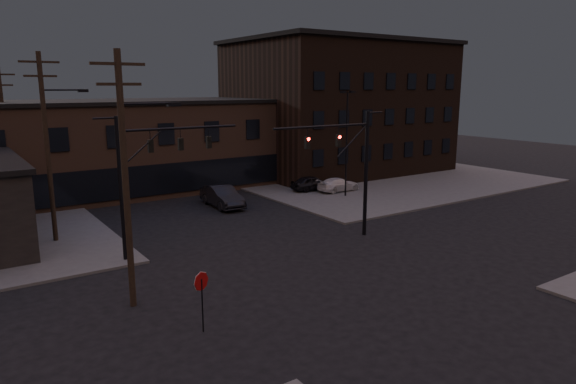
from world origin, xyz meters
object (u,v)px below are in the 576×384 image
at_px(parked_car_lot_b, 338,185).
at_px(car_crossing, 222,196).
at_px(traffic_signal_near, 353,161).
at_px(stop_sign, 202,288).
at_px(traffic_signal_far, 144,170).
at_px(parked_car_lot_a, 312,183).

xyz_separation_m(parked_car_lot_b, car_crossing, (-11.29, 0.96, 0.10)).
xyz_separation_m(traffic_signal_near, stop_sign, (-13.36, -6.49, -3.09)).
height_order(traffic_signal_far, stop_sign, traffic_signal_far).
xyz_separation_m(stop_sign, car_crossing, (10.46, 18.81, -0.99)).
xyz_separation_m(traffic_signal_near, parked_car_lot_b, (8.39, 11.36, -4.18)).
relative_size(traffic_signal_near, car_crossing, 1.54).
bearing_deg(car_crossing, parked_car_lot_a, 6.71).
bearing_deg(traffic_signal_near, parked_car_lot_b, 53.55).
bearing_deg(traffic_signal_near, traffic_signal_far, 163.83).
bearing_deg(stop_sign, parked_car_lot_a, 44.26).
relative_size(traffic_signal_near, stop_sign, 3.23).
relative_size(stop_sign, parked_car_lot_a, 0.62).
height_order(stop_sign, parked_car_lot_b, stop_sign).
distance_m(traffic_signal_near, parked_car_lot_a, 15.21).
bearing_deg(stop_sign, traffic_signal_far, 82.68).
distance_m(stop_sign, car_crossing, 21.55).
relative_size(parked_car_lot_a, car_crossing, 0.77).
bearing_deg(stop_sign, car_crossing, 60.92).
bearing_deg(traffic_signal_near, parked_car_lot_a, 62.89).
relative_size(stop_sign, parked_car_lot_b, 0.59).
distance_m(traffic_signal_far, parked_car_lot_b, 22.33).
bearing_deg(stop_sign, traffic_signal_near, 25.90).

